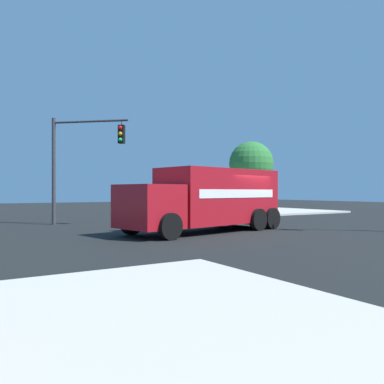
{
  "coord_description": "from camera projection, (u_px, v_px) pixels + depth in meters",
  "views": [
    {
      "loc": [
        11.79,
        14.61,
        1.78
      ],
      "look_at": [
        2.48,
        -0.36,
        1.75
      ],
      "focal_mm": 37.17,
      "sensor_mm": 36.0,
      "label": 1
    }
  ],
  "objects": [
    {
      "name": "ground_plane",
      "position": [
        241.0,
        229.0,
        18.63
      ],
      "size": [
        100.0,
        100.0,
        0.0
      ],
      "primitive_type": "plane",
      "color": "black"
    },
    {
      "name": "sidewalk_corner_near",
      "position": [
        261.0,
        211.0,
        34.82
      ],
      "size": [
        10.43,
        10.43,
        0.14
      ],
      "primitive_type": "cube",
      "color": "beige",
      "rests_on": "ground"
    },
    {
      "name": "delivery_truck",
      "position": [
        208.0,
        199.0,
        17.59
      ],
      "size": [
        8.14,
        4.13,
        2.78
      ],
      "color": "#AD141E",
      "rests_on": "ground"
    },
    {
      "name": "traffic_light_primary",
      "position": [
        77.0,
        154.0,
        20.97
      ],
      "size": [
        3.21,
        2.98,
        5.71
      ],
      "color": "#38383D",
      "rests_on": "ground"
    },
    {
      "name": "pedestrian_near_corner",
      "position": [
        270.0,
        200.0,
        31.73
      ],
      "size": [
        0.33,
        0.5,
        1.64
      ],
      "color": "gray",
      "rests_on": "sidewalk_corner_near"
    },
    {
      "name": "picket_fence_run",
      "position": [
        227.0,
        203.0,
        39.04
      ],
      "size": [
        6.22,
        0.05,
        0.95
      ],
      "color": "white",
      "rests_on": "sidewalk_corner_near"
    },
    {
      "name": "shade_tree_near",
      "position": [
        251.0,
        164.0,
        37.27
      ],
      "size": [
        4.15,
        4.15,
        6.33
      ],
      "color": "brown",
      "rests_on": "sidewalk_corner_near"
    }
  ]
}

